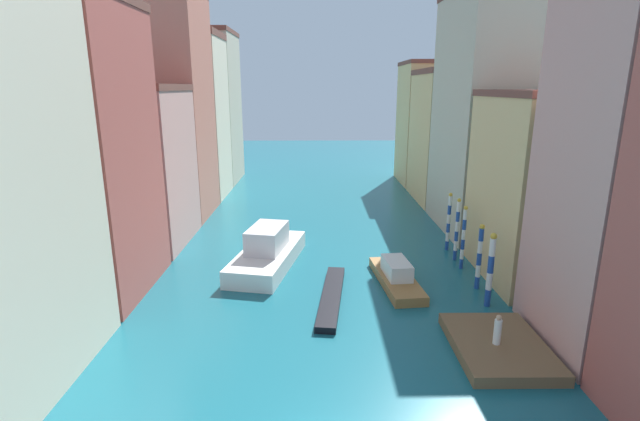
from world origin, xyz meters
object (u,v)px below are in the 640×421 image
(mooring_pole_3, at_px, (457,229))
(motorboat_0, at_px, (396,276))
(vaporetto_white, at_px, (268,252))
(gondola_black, at_px, (331,296))
(person_on_dock, at_px, (498,330))
(mooring_pole_1, at_px, (479,256))
(mooring_pole_4, at_px, (449,221))
(waterfront_dock, at_px, (498,346))
(mooring_pole_2, at_px, (463,237))
(mooring_pole_0, at_px, (490,269))

(mooring_pole_3, xyz_separation_m, motorboat_0, (-5.20, -4.44, -1.88))
(vaporetto_white, distance_m, gondola_black, 7.30)
(person_on_dock, bearing_deg, gondola_black, 141.79)
(mooring_pole_1, relative_size, motorboat_0, 0.60)
(mooring_pole_4, bearing_deg, waterfront_dock, -95.79)
(mooring_pole_1, bearing_deg, mooring_pole_2, 89.73)
(waterfront_dock, distance_m, vaporetto_white, 17.17)
(mooring_pole_0, height_order, mooring_pole_4, mooring_pole_4)
(vaporetto_white, bearing_deg, person_on_dock, -43.89)
(vaporetto_white, bearing_deg, mooring_pole_0, -25.80)
(mooring_pole_0, height_order, mooring_pole_2, mooring_pole_2)
(waterfront_dock, relative_size, mooring_pole_0, 1.30)
(waterfront_dock, relative_size, motorboat_0, 0.82)
(mooring_pole_0, bearing_deg, mooring_pole_2, 87.76)
(person_on_dock, xyz_separation_m, gondola_black, (-7.87, 6.19, -1.08))
(mooring_pole_3, distance_m, gondola_black, 11.91)
(mooring_pole_1, xyz_separation_m, mooring_pole_4, (0.07, 7.45, 0.17))
(mooring_pole_0, xyz_separation_m, gondola_black, (-9.31, 0.98, -2.15))
(person_on_dock, distance_m, gondola_black, 10.07)
(person_on_dock, bearing_deg, mooring_pole_3, 82.41)
(mooring_pole_3, xyz_separation_m, mooring_pole_4, (0.02, 2.27, -0.05))
(mooring_pole_1, distance_m, gondola_black, 9.86)
(motorboat_0, bearing_deg, mooring_pole_3, 40.49)
(mooring_pole_2, bearing_deg, person_on_dock, -98.55)
(person_on_dock, xyz_separation_m, mooring_pole_2, (1.68, 11.17, 1.10))
(mooring_pole_2, xyz_separation_m, gondola_black, (-9.55, -4.98, -2.18))
(mooring_pole_0, distance_m, mooring_pole_3, 7.69)
(mooring_pole_1, height_order, gondola_black, mooring_pole_1)
(mooring_pole_2, height_order, gondola_black, mooring_pole_2)
(person_on_dock, bearing_deg, mooring_pole_1, 77.84)
(vaporetto_white, xyz_separation_m, motorboat_0, (8.87, -3.43, -0.45))
(mooring_pole_0, relative_size, motorboat_0, 0.63)
(mooring_pole_1, relative_size, mooring_pole_4, 0.93)
(mooring_pole_4, relative_size, motorboat_0, 0.65)
(mooring_pole_1, bearing_deg, person_on_dock, -102.16)
(mooring_pole_2, xyz_separation_m, motorboat_0, (-5.16, -2.72, -1.80))
(mooring_pole_3, relative_size, gondola_black, 0.55)
(mooring_pole_0, relative_size, mooring_pole_2, 0.98)
(person_on_dock, relative_size, mooring_pole_2, 0.33)
(person_on_dock, height_order, mooring_pole_4, mooring_pole_4)
(mooring_pole_2, distance_m, mooring_pole_4, 4.00)
(waterfront_dock, height_order, mooring_pole_4, mooring_pole_4)
(person_on_dock, bearing_deg, mooring_pole_0, 74.50)
(mooring_pole_4, bearing_deg, mooring_pole_0, -91.65)
(person_on_dock, height_order, mooring_pole_1, mooring_pole_1)
(waterfront_dock, xyz_separation_m, mooring_pole_1, (1.44, 7.50, 1.95))
(mooring_pole_2, xyz_separation_m, vaporetto_white, (-14.04, 0.72, -1.35))
(mooring_pole_0, distance_m, mooring_pole_2, 5.96)
(mooring_pole_0, xyz_separation_m, motorboat_0, (-4.93, 3.24, -1.77))
(person_on_dock, relative_size, gondola_black, 0.18)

